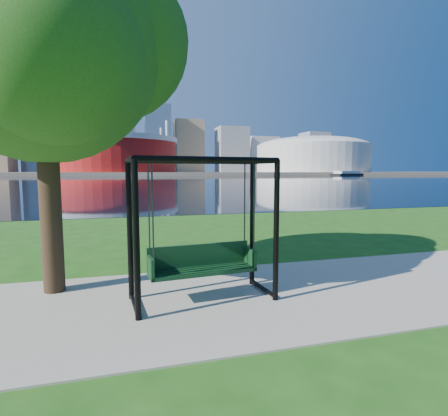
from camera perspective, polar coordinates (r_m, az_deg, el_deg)
name	(u,v)px	position (r m, az deg, el deg)	size (l,w,h in m)	color
ground	(228,290)	(7.18, 0.61, -13.19)	(900.00, 900.00, 0.00)	#1E5114
path	(235,298)	(6.72, 1.83, -14.41)	(120.00, 4.00, 0.03)	#9E937F
river	(134,179)	(108.55, -14.53, 4.54)	(900.00, 180.00, 0.02)	black
far_bank	(129,173)	(312.52, -15.20, 5.51)	(900.00, 228.00, 2.00)	#937F60
stadium	(114,153)	(241.94, -17.58, 8.50)	(83.00, 83.00, 32.00)	maroon
arena	(312,154)	(277.93, 14.21, 8.57)	(84.00, 84.00, 26.56)	beige
skyline	(123,133)	(327.64, -16.15, 11.61)	(392.00, 66.00, 96.50)	gray
swing	(202,233)	(6.32, -3.59, -4.03)	(2.63, 1.32, 2.60)	black
park_tree	(39,38)	(7.86, -27.91, 23.31)	(5.55, 5.01, 6.89)	black
barge	(347,173)	(234.30, 19.47, 5.35)	(27.65, 17.74, 2.71)	black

